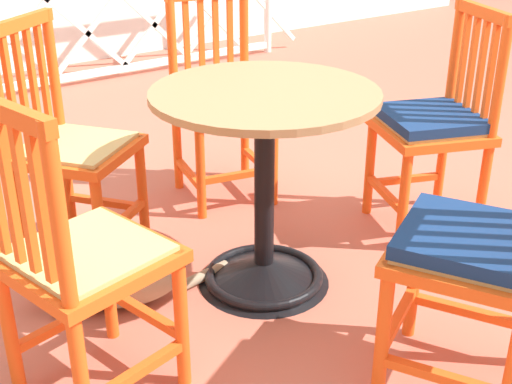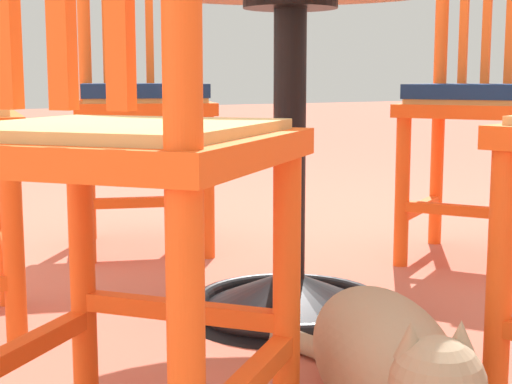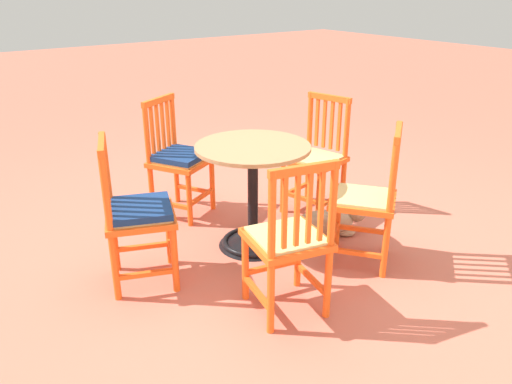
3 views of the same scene
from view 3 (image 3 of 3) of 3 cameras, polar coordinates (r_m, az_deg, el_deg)
The scene contains 8 objects.
ground_plane at distance 3.70m, azimuth -1.77°, elevation -5.14°, with size 24.00×24.00×0.00m, color #BC604C.
cafe_table at distance 3.49m, azimuth -0.35°, elevation -1.76°, with size 0.76×0.76×0.73m.
orange_chair_by_planter at distance 3.98m, azimuth -8.63°, elevation 3.62°, with size 0.54×0.54×0.91m.
orange_chair_near_fence at distance 3.08m, azimuth -13.18°, elevation -2.47°, with size 0.52×0.52×0.91m.
orange_chair_tucked_in at distance 2.74m, azimuth 3.67°, elevation -5.51°, with size 0.48×0.48×0.91m.
orange_chair_at_corner at distance 3.31m, azimuth 12.33°, elevation -0.90°, with size 0.56×0.56×0.91m.
orange_chair_facing_out at distance 4.01m, azimuth 6.74°, elevation 3.69°, with size 0.48×0.48×0.91m.
tabby_cat at distance 3.75m, azimuth 8.11°, elevation -3.40°, with size 0.73×0.38×0.23m.
Camera 3 is at (1.84, 2.71, 1.72)m, focal length 35.87 mm.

